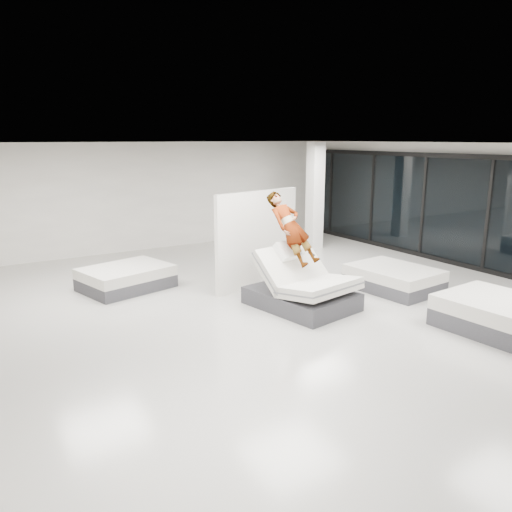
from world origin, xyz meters
name	(u,v)px	position (x,y,z in m)	size (l,w,h in m)	color
room	(295,232)	(0.00, 0.00, 1.60)	(14.00, 14.04, 3.20)	#B2AFA8
hero_bed	(303,289)	(0.37, 0.20, 0.38)	(1.82, 2.21, 1.29)	#39383E
person	(291,243)	(0.31, 0.53, 1.26)	(0.61, 0.40, 1.66)	slate
remote	(312,254)	(0.59, 0.23, 1.07)	(0.05, 0.14, 0.03)	black
divider_panel	(257,239)	(0.39, 1.95, 1.09)	(2.40, 0.11, 2.18)	silver
flat_bed_right_far	(394,279)	(2.83, 0.11, 0.25)	(1.55, 1.97, 0.51)	#39383E
flat_bed_right_near	(506,317)	(2.59, -2.71, 0.29)	(1.70, 2.19, 0.57)	#39383E
flat_bed_left_far	(126,278)	(-2.25, 3.30, 0.25)	(2.12, 1.79, 0.51)	#39383E
column	(315,196)	(4.00, 4.50, 1.60)	(0.40, 0.40, 3.20)	silver
storefront_glazing	(488,215)	(5.90, 0.00, 1.45)	(0.12, 13.40, 2.92)	#1E2932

